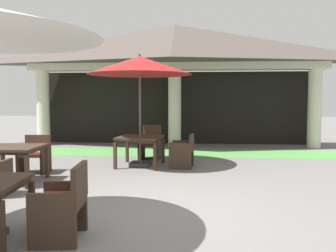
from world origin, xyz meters
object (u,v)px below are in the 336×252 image
Objects in this scene: patio_umbrella_mid_left at (140,66)px; patio_chair_mid_right_east at (63,204)px; patio_chair_near_foreground_north at (35,155)px; patio_table_near_foreground at (14,151)px; patio_chair_mid_left_north at (150,144)px; patio_table_mid_left at (140,140)px; patio_chair_mid_left_east at (183,152)px.

patio_chair_mid_right_east is (-0.18, -4.62, -2.04)m from patio_umbrella_mid_left.
patio_chair_near_foreground_north is at bearing -156.48° from patio_umbrella_mid_left.
patio_table_near_foreground is 0.99m from patio_chair_near_foreground_north.
patio_chair_mid_left_north is (2.32, 3.01, -0.22)m from patio_table_near_foreground.
patio_umbrella_mid_left is at bearing 0.00° from patio_table_mid_left.
patio_chair_mid_left_north is at bearing -8.87° from patio_chair_mid_right_east.
patio_table_mid_left is 1.28× the size of patio_chair_mid_right_east.
patio_table_mid_left is 1.80m from patio_umbrella_mid_left.
patio_umbrella_mid_left is 2.31m from patio_chair_mid_left_north.
patio_chair_mid_left_east is (3.31, 0.87, -0.01)m from patio_chair_near_foreground_north.
patio_chair_near_foreground_north is 0.30× the size of patio_umbrella_mid_left.
patio_table_mid_left is 4.63m from patio_chair_mid_right_east.
patio_chair_mid_left_east is at bearing -5.91° from patio_table_mid_left.
patio_chair_mid_right_east is at bearing 117.40° from patio_chair_near_foreground_north.
patio_umbrella_mid_left is at bearing -158.59° from patio_chair_near_foreground_north.
patio_table_near_foreground is at bearing 125.15° from patio_chair_mid_left_east.
patio_chair_near_foreground_north is at bearing 46.92° from patio_chair_mid_left_north.
patio_table_near_foreground is at bearing 58.33° from patio_chair_mid_left_north.
patio_table_near_foreground is at bearing -138.66° from patio_umbrella_mid_left.
patio_chair_near_foreground_north is 0.90× the size of patio_chair_mid_left_north.
patio_umbrella_mid_left is 3.37× the size of patio_chair_mid_left_east.
patio_chair_mid_right_east is at bearing -52.89° from patio_table_near_foreground.
patio_table_mid_left is 1.10m from patio_chair_mid_left_north.
patio_chair_mid_left_east is at bearing -5.91° from patio_umbrella_mid_left.
patio_chair_near_foreground_north reaches higher than patio_table_mid_left.
patio_table_mid_left reaches higher than patio_table_near_foreground.
patio_chair_mid_left_north is (0.11, 1.07, -2.04)m from patio_umbrella_mid_left.
patio_chair_mid_left_north is 1.52m from patio_chair_mid_left_east.
patio_umbrella_mid_left is 2.32m from patio_chair_mid_left_east.
patio_chair_mid_right_east reaches higher than patio_chair_near_foreground_north.
patio_table_near_foreground is 3.46m from patio_umbrella_mid_left.
patio_chair_mid_right_east is at bearing 93.01° from patio_chair_mid_left_north.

